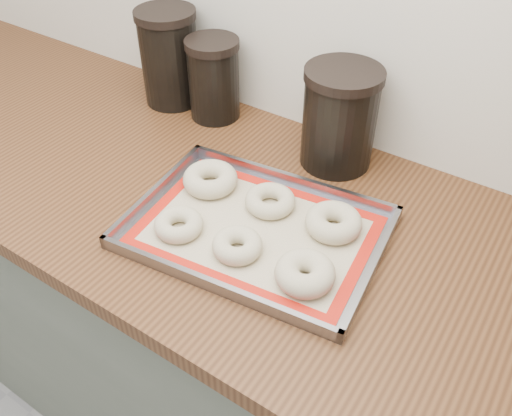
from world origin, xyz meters
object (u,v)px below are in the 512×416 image
Objects in this scene: bagel_front_left at (179,225)px; bagel_front_mid at (237,245)px; bagel_front_right at (305,273)px; baking_tray at (256,230)px; bagel_back_left at (210,179)px; canister_right at (339,118)px; bagel_back_right at (334,222)px; canister_mid at (214,79)px; canister_left at (169,57)px; bagel_back_mid at (270,201)px.

bagel_front_left is 0.12m from bagel_front_mid.
bagel_front_right is (0.26, 0.02, 0.00)m from bagel_front_left.
bagel_back_left is at bearing 158.87° from baking_tray.
canister_right is at bearing 86.82° from baking_tray.
bagel_front_right is 0.97× the size of bagel_back_right.
canister_mid is (-0.17, 0.24, 0.07)m from bagel_back_left.
canister_left is at bearing 146.72° from baking_tray.
bagel_back_right is at bearing -63.52° from canister_right.
bagel_back_mid is 0.23m from canister_right.
bagel_back_right is at bearing 4.74° from bagel_back_left.
bagel_back_left is (-0.29, 0.12, -0.00)m from bagel_front_right.
bagel_front_right reaches higher than bagel_back_mid.
canister_right is at bearing 81.98° from bagel_back_mid.
bagel_back_mid is (0.10, 0.15, 0.00)m from bagel_front_left.
bagel_front_right is 0.92× the size of bagel_back_left.
canister_left is at bearing 141.54° from bagel_front_mid.
bagel_front_right is 0.44× the size of canister_left.
bagel_back_mid is (-0.02, 0.14, -0.00)m from bagel_front_mid.
bagel_front_right is (0.14, -0.06, 0.02)m from baking_tray.
bagel_back_mid is 0.42× the size of canister_left.
canister_left reaches higher than bagel_back_left.
baking_tray is 4.71× the size of bagel_back_right.
bagel_back_right reaches higher than bagel_front_left.
bagel_back_mid is 0.50m from canister_left.
bagel_front_mid is 0.20m from bagel_back_left.
baking_tray is 0.07m from bagel_back_mid.
canister_mid reaches higher than bagel_front_left.
bagel_back_mid is 0.38m from canister_mid.
bagel_back_mid is 0.45× the size of canister_right.
bagel_back_right is at bearing 34.21° from baking_tray.
canister_left is (-0.59, 0.36, 0.09)m from bagel_front_right.
bagel_front_right is at bearing 2.34° from bagel_front_mid.
bagel_back_left is 0.27m from bagel_back_right.
canister_left is at bearing 141.63° from bagel_back_left.
canister_right is at bearing 53.87° from bagel_back_left.
bagel_front_left is at bearing -76.88° from bagel_back_left.
bagel_back_mid is at bearing 97.63° from bagel_front_mid.
bagel_front_mid is 0.13m from bagel_front_right.
canister_left is at bearing 179.87° from canister_mid.
bagel_back_mid reaches higher than baking_tray.
bagel_front_right is 0.69m from canister_left.
bagel_back_left is at bearing 103.12° from bagel_front_left.
baking_tray is 5.49× the size of bagel_front_mid.
bagel_back_left is at bearing -54.96° from canister_mid.
bagel_front_mid reaches higher than baking_tray.
bagel_front_left is at bearing -124.49° from bagel_back_mid.
bagel_back_left reaches higher than bagel_front_left.
bagel_front_mid is 0.47× the size of canister_mid.
canister_right is at bearing 88.03° from bagel_front_mid.
bagel_front_left is 0.14m from bagel_back_left.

